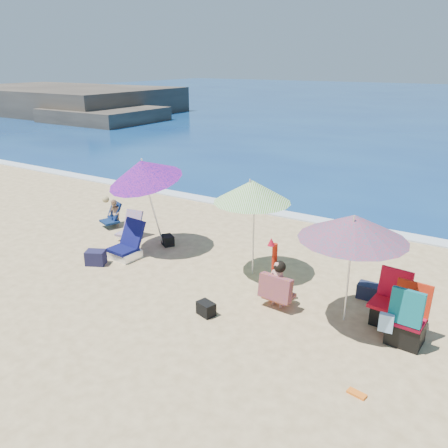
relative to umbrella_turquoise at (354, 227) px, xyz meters
The scene contains 18 objects.
ground 2.82m from the umbrella_turquoise, 164.68° to the right, with size 120.00×120.00×0.00m.
foam 5.26m from the umbrella_turquoise, 116.11° to the left, with size 120.00×0.50×0.04m.
headland 35.17m from the umbrella_turquoise, 147.03° to the left, with size 20.50×11.50×2.60m.
umbrella_turquoise is the anchor object (origin of this frame).
umbrella_striped 2.28m from the umbrella_turquoise, 159.60° to the left, with size 1.82×1.82×1.93m.
umbrella_blue 4.74m from the umbrella_turquoise, behind, with size 1.98×2.02×2.17m.
furled_umbrella 1.63m from the umbrella_turquoise, behind, with size 0.18×0.19×1.20m.
chair_navy 5.00m from the umbrella_turquoise, behind, with size 0.62×0.74×0.78m.
chair_rainbow 5.79m from the umbrella_turquoise, 169.57° to the left, with size 0.56×0.67×0.63m.
camp_chair_left 1.55m from the umbrella_turquoise, 33.92° to the left, with size 0.57×0.60×0.88m.
camp_chair_right 1.59m from the umbrella_turquoise, ahead, with size 0.61×0.64×0.95m.
person_center 1.70m from the umbrella_turquoise, behind, with size 0.59×0.50×0.84m.
person_left 6.65m from the umbrella_turquoise, 167.89° to the left, with size 0.57×0.63×0.79m.
bag_navy_a 5.30m from the umbrella_turquoise, behind, with size 0.47×0.42×0.30m.
bag_black_a 4.86m from the umbrella_turquoise, 165.87° to the left, with size 0.38×0.36×0.23m.
bag_navy_b 1.85m from the umbrella_turquoise, 85.88° to the left, with size 0.36×0.27×0.27m.
bag_black_b 2.70m from the umbrella_turquoise, 155.35° to the right, with size 0.34×0.28×0.23m.
orange_item 2.33m from the umbrella_turquoise, 66.37° to the right, with size 0.25×0.15×0.03m.
Camera 1 is at (3.95, -5.79, 3.97)m, focal length 36.78 mm.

